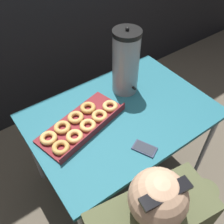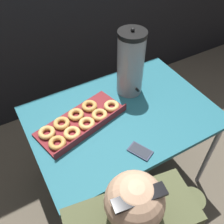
% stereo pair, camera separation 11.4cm
% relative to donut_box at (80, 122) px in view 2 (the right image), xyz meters
% --- Properties ---
extents(ground_plane, '(12.00, 12.00, 0.00)m').
position_rel_donut_box_xyz_m(ground_plane, '(0.27, -0.06, -0.77)').
color(ground_plane, brown).
extents(folding_table, '(1.17, 0.81, 0.75)m').
position_rel_donut_box_xyz_m(folding_table, '(0.27, -0.06, -0.07)').
color(folding_table, '#236675').
rests_on(folding_table, ground).
extents(donut_box, '(0.60, 0.37, 0.05)m').
position_rel_donut_box_xyz_m(donut_box, '(0.00, 0.00, 0.00)').
color(donut_box, maroon).
rests_on(donut_box, folding_table).
extents(coffee_urn, '(0.18, 0.20, 0.47)m').
position_rel_donut_box_xyz_m(coffee_urn, '(0.43, 0.12, 0.20)').
color(coffee_urn, '#939399').
rests_on(coffee_urn, folding_table).
extents(cell_phone, '(0.12, 0.15, 0.01)m').
position_rel_donut_box_xyz_m(cell_phone, '(0.20, -0.35, -0.02)').
color(cell_phone, '#2D334C').
rests_on(cell_phone, folding_table).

